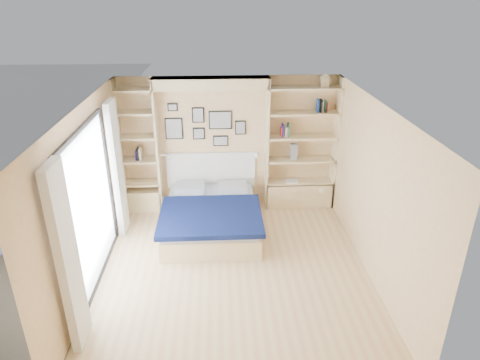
{
  "coord_description": "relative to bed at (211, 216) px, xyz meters",
  "views": [
    {
      "loc": [
        -0.18,
        -5.34,
        3.89
      ],
      "look_at": [
        0.14,
        0.9,
        1.09
      ],
      "focal_mm": 32.0,
      "sensor_mm": 36.0,
      "label": 1
    }
  ],
  "objects": [
    {
      "name": "ground",
      "position": [
        0.35,
        -1.21,
        -0.27
      ],
      "size": [
        4.5,
        4.5,
        0.0
      ],
      "primitive_type": "plane",
      "color": "#D5BA7C",
      "rests_on": "ground"
    },
    {
      "name": "reading_lamps",
      "position": [
        0.05,
        0.79,
        0.83
      ],
      "size": [
        1.92,
        0.12,
        0.15
      ],
      "color": "silver",
      "rests_on": "ground"
    },
    {
      "name": "shelf_decor",
      "position": [
        1.4,
        0.86,
        1.42
      ],
      "size": [
        3.49,
        0.23,
        2.03
      ],
      "color": "#B12125",
      "rests_on": "ground"
    },
    {
      "name": "photo_gallery",
      "position": [
        -0.11,
        1.02,
        1.33
      ],
      "size": [
        1.48,
        0.02,
        0.82
      ],
      "color": "black",
      "rests_on": "ground"
    },
    {
      "name": "room_shell",
      "position": [
        -0.04,
        0.31,
        0.81
      ],
      "size": [
        4.5,
        4.5,
        4.5
      ],
      "color": "#E5C587",
      "rests_on": "ground"
    },
    {
      "name": "bed",
      "position": [
        0.0,
        0.0,
        0.0
      ],
      "size": [
        1.68,
        2.08,
        1.07
      ],
      "color": "beige",
      "rests_on": "ground"
    }
  ]
}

